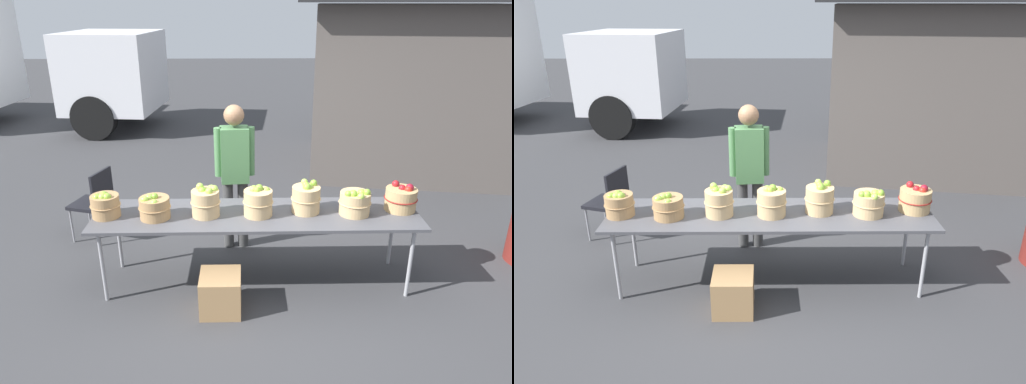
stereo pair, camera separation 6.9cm
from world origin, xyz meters
The scene contains 13 objects.
ground_plane centered at (0.00, 0.00, 0.00)m, with size 40.00×40.00×0.00m, color #38383A.
market_table centered at (0.00, 0.00, 0.72)m, with size 3.10×0.76×0.75m.
apple_basket_green_0 centered at (-1.42, -0.03, 0.87)m, with size 0.28×0.28×0.26m.
apple_basket_green_1 centered at (-0.95, -0.07, 0.86)m, with size 0.30×0.30×0.25m.
apple_basket_green_2 centered at (-0.48, -0.03, 0.89)m, with size 0.28×0.28×0.31m.
apple_basket_green_3 centered at (0.01, -0.03, 0.89)m, with size 0.29×0.29×0.30m.
apple_basket_green_4 centered at (0.47, 0.03, 0.89)m, with size 0.29×0.29×0.31m.
apple_basket_green_5 centered at (0.93, -0.03, 0.87)m, with size 0.31×0.31×0.27m.
apple_basket_red_0 centered at (1.40, 0.06, 0.87)m, with size 0.32×0.32×0.28m.
vendor_adult centered at (-0.22, 0.75, 0.97)m, with size 0.43×0.24×1.64m.
food_kiosk centered at (2.55, 3.57, 1.38)m, with size 3.92×3.42×2.74m.
folding_chair centered at (-1.85, 0.96, 0.51)m, with size 0.50×0.50×0.86m.
produce_crate centered at (-0.34, -0.48, 0.18)m, with size 0.37×0.37×0.37m, color #A87F51.
Camera 1 is at (-0.10, -4.05, 2.63)m, focal length 32.76 mm.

